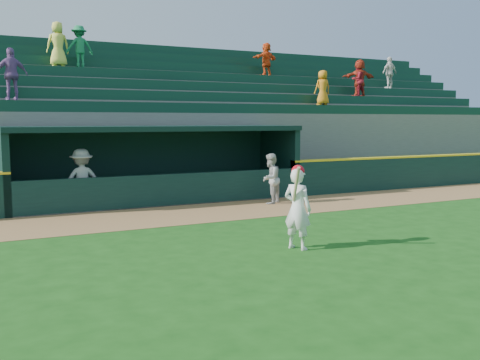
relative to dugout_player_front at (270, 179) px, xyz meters
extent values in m
plane|color=#194D13|center=(-3.02, -5.50, -0.80)|extent=(120.00, 120.00, 0.00)
cube|color=olive|center=(-3.02, -0.60, -0.80)|extent=(40.00, 3.00, 0.01)
cube|color=black|center=(9.23, 1.05, -0.20)|extent=(15.50, 0.30, 1.20)
cube|color=yellow|center=(9.23, 1.05, 0.43)|extent=(15.50, 0.32, 0.06)
imported|color=#A7A6A1|center=(0.00, 0.00, 0.00)|extent=(0.99, 0.95, 1.60)
imported|color=#ACACA7|center=(-5.57, 1.43, 0.11)|extent=(1.19, 0.71, 1.81)
cube|color=slate|center=(-3.02, 2.20, -0.78)|extent=(9.00, 2.60, 0.04)
cube|color=black|center=(-7.62, 2.20, 0.35)|extent=(0.20, 2.60, 2.30)
cube|color=black|center=(1.58, 2.20, 0.35)|extent=(0.20, 2.60, 2.30)
cube|color=black|center=(-3.02, 3.50, 0.35)|extent=(9.40, 0.20, 2.30)
cube|color=black|center=(-3.02, 2.20, 1.58)|extent=(9.40, 2.80, 0.16)
cube|color=black|center=(-3.02, 0.98, -0.30)|extent=(9.00, 0.16, 1.00)
cube|color=brown|center=(-3.02, 3.00, -0.55)|extent=(8.40, 0.45, 0.10)
cube|color=slate|center=(-3.02, 4.02, 0.65)|extent=(34.00, 0.85, 2.91)
cube|color=#0F3828|center=(-3.02, 3.90, 2.29)|extent=(34.00, 0.60, 0.36)
cube|color=slate|center=(-3.02, 4.87, 0.88)|extent=(34.00, 0.85, 3.36)
cube|color=#0F3828|center=(-3.02, 4.75, 2.74)|extent=(34.00, 0.60, 0.36)
cube|color=slate|center=(-3.02, 5.72, 1.10)|extent=(34.00, 0.85, 3.81)
cube|color=#0F3828|center=(-3.02, 5.60, 3.19)|extent=(34.00, 0.60, 0.36)
cube|color=slate|center=(-3.02, 6.57, 1.33)|extent=(34.00, 0.85, 4.26)
cube|color=#0F3828|center=(-3.02, 6.45, 3.64)|extent=(34.00, 0.60, 0.36)
cube|color=slate|center=(-3.02, 7.42, 1.55)|extent=(34.00, 0.85, 4.71)
cube|color=#0F3828|center=(-3.02, 7.30, 4.09)|extent=(34.00, 0.60, 0.36)
cube|color=slate|center=(-3.02, 8.27, 1.78)|extent=(34.00, 0.85, 5.16)
cube|color=#0F3828|center=(-3.02, 8.15, 4.54)|extent=(34.00, 0.60, 0.36)
cube|color=slate|center=(-3.02, 9.12, 2.00)|extent=(34.00, 0.85, 5.61)
cube|color=#0F3828|center=(-3.02, 9.00, 4.99)|extent=(34.00, 0.60, 0.36)
cube|color=slate|center=(-3.02, 9.70, 2.00)|extent=(34.50, 0.30, 5.61)
imported|color=orange|center=(4.70, 3.92, 3.19)|extent=(0.74, 0.51, 1.44)
imported|color=silver|center=(9.80, 5.62, 4.13)|extent=(0.92, 0.45, 1.52)
imported|color=#B3301B|center=(7.29, 4.77, 3.74)|extent=(1.59, 0.82, 1.63)
imported|color=#1C7E48|center=(-4.62, 6.47, 4.60)|extent=(1.07, 0.69, 1.57)
imported|color=#F0E654|center=(-5.40, 6.47, 4.64)|extent=(0.83, 0.57, 1.65)
imported|color=#845897|center=(-7.18, 3.92, 3.29)|extent=(1.01, 0.52, 1.65)
imported|color=#ED501A|center=(3.44, 6.47, 4.54)|extent=(1.41, 0.74, 1.45)
imported|color=maroon|center=(7.19, 4.77, 3.64)|extent=(0.80, 0.68, 1.44)
imported|color=white|center=(-2.49, -5.49, 0.04)|extent=(0.64, 0.73, 1.68)
sphere|color=red|center=(-2.49, -5.49, 0.80)|extent=(0.27, 0.27, 0.27)
cylinder|color=tan|center=(-2.67, -5.71, 0.57)|extent=(0.24, 0.50, 0.76)
camera|label=1|loc=(-8.35, -14.63, 1.84)|focal=40.00mm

